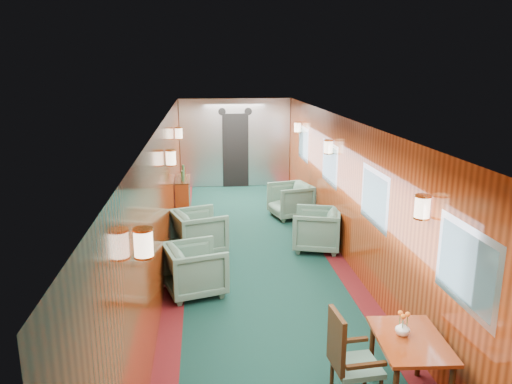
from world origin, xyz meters
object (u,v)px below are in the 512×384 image
armchair_left_near (195,269)px  armchair_right_far (290,201)px  side_chair (347,357)px  credenza (183,198)px  armchair_left_far (199,232)px  armchair_right_near (316,229)px  dining_table (410,349)px

armchair_left_near → armchair_right_far: (2.03, 3.57, 0.01)m
side_chair → credenza: (-1.78, 6.51, -0.10)m
armchair_left_far → armchair_right_near: armchair_left_far is taller
credenza → dining_table: bearing=-69.6°
credenza → armchair_right_near: 3.33m
dining_table → armchair_left_near: (-2.11, 2.66, -0.20)m
armchair_left_near → armchair_right_near: bearing=-69.9°
dining_table → armchair_right_near: 4.24m
armchair_left_near → armchair_left_far: 1.62m
dining_table → armchair_right_far: armchair_right_far is taller
credenza → side_chair: bearing=-74.7°
armchair_left_near → dining_table: bearing=-157.7°
dining_table → armchair_left_near: armchair_left_near is taller
dining_table → side_chair: bearing=-173.8°
dining_table → armchair_right_far: size_ratio=1.15×
side_chair → credenza: credenza is taller
side_chair → armchair_left_far: bearing=103.6°
armchair_left_far → dining_table: bearing=-173.1°
side_chair → armchair_right_near: (0.68, 4.26, -0.17)m
side_chair → armchair_right_far: bearing=80.2°
side_chair → credenza: size_ratio=0.88×
dining_table → armchair_left_far: armchair_left_far is taller
credenza → armchair_right_far: bearing=-6.0°
armchair_left_far → armchair_right_far: 2.78m
armchair_left_near → armchair_right_far: size_ratio=0.99×
armchair_left_far → armchair_right_near: (2.10, -0.05, -0.01)m
armchair_left_near → armchair_left_far: size_ratio=0.95×
side_chair → armchair_right_near: side_chair is taller
credenza → armchair_right_near: credenza is taller
dining_table → side_chair: size_ratio=0.94×
credenza → armchair_left_far: 2.22m
side_chair → armchair_right_near: size_ratio=1.22×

